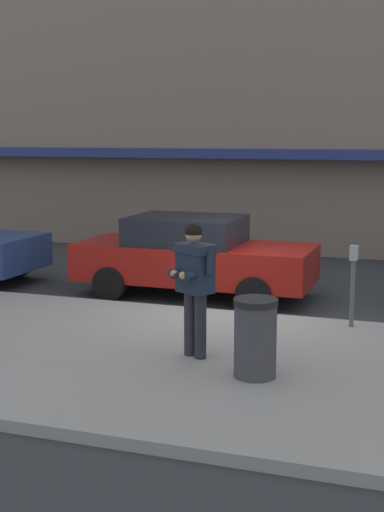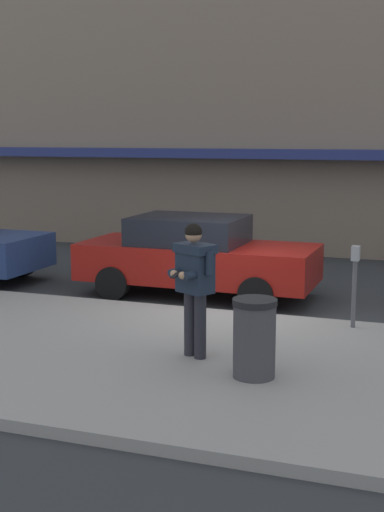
{
  "view_description": "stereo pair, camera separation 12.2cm",
  "coord_description": "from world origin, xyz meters",
  "px_view_note": "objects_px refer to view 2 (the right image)",
  "views": [
    {
      "loc": [
        3.19,
        -11.52,
        3.08
      ],
      "look_at": [
        0.17,
        -2.72,
        1.49
      ],
      "focal_mm": 50.0,
      "sensor_mm": 36.0,
      "label": 1
    },
    {
      "loc": [
        3.3,
        -11.48,
        3.08
      ],
      "look_at": [
        0.17,
        -2.72,
        1.49
      ],
      "focal_mm": 50.0,
      "sensor_mm": 36.0,
      "label": 2
    }
  ],
  "objects_px": {
    "man_texting_on_phone": "(194,275)",
    "trash_bin": "(254,338)",
    "parked_sedan_mid": "(196,256)",
    "parking_meter": "(355,275)"
  },
  "relations": [
    {
      "from": "man_texting_on_phone",
      "to": "parking_meter",
      "type": "height_order",
      "value": "man_texting_on_phone"
    },
    {
      "from": "man_texting_on_phone",
      "to": "trash_bin",
      "type": "height_order",
      "value": "man_texting_on_phone"
    },
    {
      "from": "parked_sedan_mid",
      "to": "man_texting_on_phone",
      "type": "bearing_deg",
      "value": -70.91
    },
    {
      "from": "man_texting_on_phone",
      "to": "trash_bin",
      "type": "distance_m",
      "value": 1.25
    },
    {
      "from": "parking_meter",
      "to": "trash_bin",
      "type": "distance_m",
      "value": 2.88
    },
    {
      "from": "man_texting_on_phone",
      "to": "trash_bin",
      "type": "bearing_deg",
      "value": -28.12
    },
    {
      "from": "trash_bin",
      "to": "parking_meter",
      "type": "bearing_deg",
      "value": 72.51
    },
    {
      "from": "parking_meter",
      "to": "man_texting_on_phone",
      "type": "bearing_deg",
      "value": -129.31
    },
    {
      "from": "parked_sedan_mid",
      "to": "parking_meter",
      "type": "distance_m",
      "value": 3.69
    },
    {
      "from": "parked_sedan_mid",
      "to": "trash_bin",
      "type": "xyz_separation_m",
      "value": [
        2.35,
        -4.54,
        -0.16
      ]
    }
  ]
}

